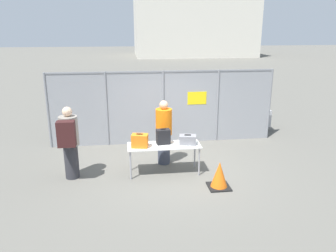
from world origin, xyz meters
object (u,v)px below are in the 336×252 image
object	(u,v)px
suitcase_grey	(188,140)
traveler_hooded	(69,140)
utility_trailer	(228,116)
suitcase_orange	(140,141)
inspection_table	(164,147)
traffic_cone	(219,176)
suitcase_black	(163,137)
security_worker_near	(164,132)

from	to	relation	value
suitcase_grey	traveler_hooded	bearing A→B (deg)	-179.68
utility_trailer	suitcase_grey	bearing A→B (deg)	-121.23
suitcase_orange	utility_trailer	world-z (taller)	suitcase_orange
suitcase_orange	inspection_table	bearing A→B (deg)	6.84
inspection_table	traffic_cone	world-z (taller)	inspection_table
suitcase_black	suitcase_orange	bearing A→B (deg)	-165.17
suitcase_grey	traffic_cone	bearing A→B (deg)	-58.61
traveler_hooded	traffic_cone	distance (m)	3.60
inspection_table	suitcase_orange	distance (m)	0.64
inspection_table	traffic_cone	xyz separation A→B (m)	(1.16, -0.95, -0.39)
inspection_table	suitcase_black	size ratio (longest dim) A/B	4.52
utility_trailer	traffic_cone	bearing A→B (deg)	-109.57
suitcase_grey	inspection_table	bearing A→B (deg)	178.25
suitcase_grey	security_worker_near	xyz separation A→B (m)	(-0.52, 0.63, 0.03)
traffic_cone	suitcase_grey	bearing A→B (deg)	121.39
inspection_table	traveler_hooded	distance (m)	2.27
suitcase_black	suitcase_grey	xyz separation A→B (m)	(0.60, -0.10, -0.07)
suitcase_grey	traffic_cone	xyz separation A→B (m)	(0.57, -0.93, -0.57)
inspection_table	suitcase_grey	world-z (taller)	suitcase_grey
traffic_cone	suitcase_orange	bearing A→B (deg)	153.41
traveler_hooded	traffic_cone	world-z (taller)	traveler_hooded
inspection_table	security_worker_near	world-z (taller)	security_worker_near
inspection_table	suitcase_grey	xyz separation A→B (m)	(0.59, -0.02, 0.18)
suitcase_black	suitcase_grey	bearing A→B (deg)	-9.72
inspection_table	traveler_hooded	world-z (taller)	traveler_hooded
suitcase_black	security_worker_near	world-z (taller)	security_worker_near
security_worker_near	utility_trailer	xyz separation A→B (m)	(2.69, 2.95, -0.46)
suitcase_orange	suitcase_black	bearing A→B (deg)	14.83
suitcase_grey	traffic_cone	world-z (taller)	suitcase_grey
inspection_table	traveler_hooded	bearing A→B (deg)	-179.14
inspection_table	security_worker_near	bearing A→B (deg)	83.55
suitcase_orange	suitcase_grey	world-z (taller)	suitcase_orange
suitcase_black	utility_trailer	distance (m)	4.48
suitcase_black	traveler_hooded	bearing A→B (deg)	-176.99
utility_trailer	traffic_cone	distance (m)	4.79
inspection_table	suitcase_grey	bearing A→B (deg)	-1.75
suitcase_orange	security_worker_near	world-z (taller)	security_worker_near
inspection_table	suitcase_grey	size ratio (longest dim) A/B	3.99
suitcase_orange	utility_trailer	xyz separation A→B (m)	(3.36, 3.64, -0.48)
suitcase_black	suitcase_grey	distance (m)	0.61
suitcase_grey	utility_trailer	world-z (taller)	suitcase_grey
inspection_table	utility_trailer	size ratio (longest dim) A/B	0.51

